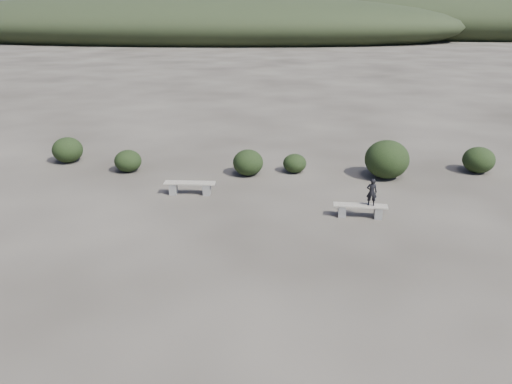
# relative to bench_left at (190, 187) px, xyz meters

# --- Properties ---
(ground) EXTENTS (1200.00, 1200.00, 0.00)m
(ground) POSITION_rel_bench_left_xyz_m (3.01, -5.90, -0.29)
(ground) COLOR #2C2722
(ground) RESTS_ON ground
(bench_left) EXTENTS (1.93, 0.50, 0.48)m
(bench_left) POSITION_rel_bench_left_xyz_m (0.00, 0.00, 0.00)
(bench_left) COLOR slate
(bench_left) RESTS_ON ground
(bench_right) EXTENTS (1.79, 0.41, 0.45)m
(bench_right) POSITION_rel_bench_left_xyz_m (6.17, -1.52, -0.02)
(bench_right) COLOR slate
(bench_right) RESTS_ON ground
(seated_person) EXTENTS (0.35, 0.24, 0.94)m
(seated_person) POSITION_rel_bench_left_xyz_m (6.49, -1.53, 0.63)
(seated_person) COLOR black
(seated_person) RESTS_ON bench_right
(shrub_a) EXTENTS (1.14, 1.14, 0.93)m
(shrub_a) POSITION_rel_bench_left_xyz_m (-3.24, 2.41, 0.18)
(shrub_a) COLOR black
(shrub_a) RESTS_ON ground
(shrub_b) EXTENTS (1.26, 1.26, 1.08)m
(shrub_b) POSITION_rel_bench_left_xyz_m (1.90, 2.48, 0.25)
(shrub_b) COLOR black
(shrub_b) RESTS_ON ground
(shrub_c) EXTENTS (0.99, 0.99, 0.80)m
(shrub_c) POSITION_rel_bench_left_xyz_m (3.82, 3.04, 0.11)
(shrub_c) COLOR black
(shrub_c) RESTS_ON ground
(shrub_d) EXTENTS (1.80, 1.80, 1.57)m
(shrub_d) POSITION_rel_bench_left_xyz_m (7.58, 2.75, 0.50)
(shrub_d) COLOR black
(shrub_d) RESTS_ON ground
(shrub_e) EXTENTS (1.32, 1.32, 1.10)m
(shrub_e) POSITION_rel_bench_left_xyz_m (11.56, 3.85, 0.26)
(shrub_e) COLOR black
(shrub_e) RESTS_ON ground
(shrub_f) EXTENTS (1.34, 1.34, 1.14)m
(shrub_f) POSITION_rel_bench_left_xyz_m (-6.41, 3.44, 0.28)
(shrub_f) COLOR black
(shrub_f) RESTS_ON ground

